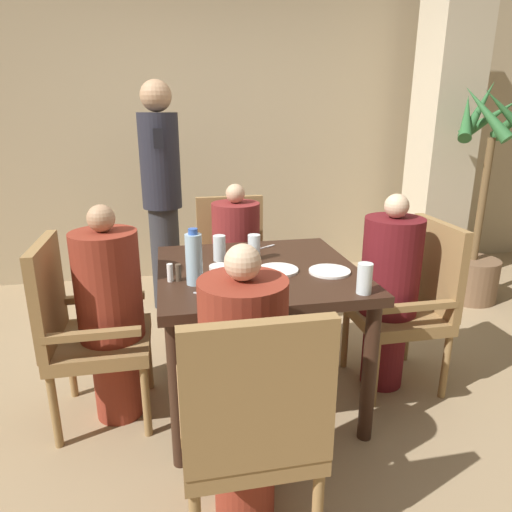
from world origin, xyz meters
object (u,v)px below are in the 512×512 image
at_px(potted_palm, 479,225).
at_px(glass_tall_far, 219,248).
at_px(diner_in_right_chair, 389,291).
at_px(glass_tall_mid, 365,278).
at_px(diner_in_left_chair, 111,313).
at_px(bowl_small, 220,269).
at_px(chair_near_corner, 251,422).
at_px(diner_in_near_chair, 244,385).
at_px(chair_right_side, 411,299).
at_px(chair_far_side, 233,261).
at_px(chair_left_side, 82,327).
at_px(plate_main_left, 330,271).
at_px(teacup_with_saucer, 235,276).
at_px(standing_host, 162,192).
at_px(diner_in_far_chair, 236,262).
at_px(water_bottle, 194,258).
at_px(glass_tall_near, 254,247).
at_px(plate_main_right, 278,270).

distance_m(potted_palm, glass_tall_far, 2.42).
bearing_deg(diner_in_right_chair, glass_tall_mid, -129.74).
distance_m(diner_in_left_chair, bowl_small, 0.59).
bearing_deg(chair_near_corner, diner_in_near_chair, 90.00).
bearing_deg(diner_in_near_chair, chair_right_side, 33.98).
distance_m(diner_in_left_chair, chair_right_side, 1.64).
relative_size(chair_far_side, potted_palm, 0.54).
relative_size(chair_left_side, plate_main_left, 4.61).
xyz_separation_m(chair_right_side, teacup_with_saucer, (-1.04, -0.17, 0.27)).
distance_m(diner_in_near_chair, glass_tall_mid, 0.72).
bearing_deg(standing_host, diner_in_right_chair, -48.71).
xyz_separation_m(diner_in_far_chair, teacup_with_saucer, (-0.14, -0.90, 0.23)).
height_order(diner_in_right_chair, water_bottle, diner_in_right_chair).
bearing_deg(glass_tall_far, glass_tall_mid, -46.05).
bearing_deg(water_bottle, diner_in_far_chair, 69.60).
height_order(diner_in_far_chair, potted_palm, potted_palm).
bearing_deg(chair_right_side, chair_near_corner, -141.18).
distance_m(diner_in_near_chair, plate_main_left, 0.84).
xyz_separation_m(diner_in_right_chair, diner_in_near_chair, (-0.95, -0.74, -0.01)).
height_order(teacup_with_saucer, glass_tall_far, glass_tall_far).
distance_m(chair_far_side, glass_tall_mid, 1.40).
bearing_deg(diner_in_left_chair, glass_tall_near, 11.03).
height_order(diner_in_left_chair, teacup_with_saucer, diner_in_left_chair).
bearing_deg(chair_left_side, chair_near_corner, -52.01).
xyz_separation_m(chair_far_side, standing_host, (-0.47, 0.51, 0.43)).
height_order(bowl_small, glass_tall_mid, glass_tall_mid).
bearing_deg(plate_main_right, diner_in_far_chair, 96.40).
distance_m(potted_palm, water_bottle, 2.70).
bearing_deg(glass_tall_mid, teacup_with_saucer, 154.12).
distance_m(chair_right_side, plate_main_right, 0.84).
bearing_deg(diner_in_near_chair, standing_host, 97.22).
bearing_deg(chair_right_side, glass_tall_mid, -139.41).
bearing_deg(chair_far_side, bowl_small, -102.25).
bearing_deg(diner_in_left_chair, diner_in_far_chair, 44.59).
bearing_deg(standing_host, chair_near_corner, -83.23).
distance_m(chair_right_side, bowl_small, 1.12).
distance_m(diner_in_far_chair, plate_main_right, 0.84).
height_order(diner_in_left_chair, glass_tall_far, diner_in_left_chair).
relative_size(standing_host, potted_palm, 0.98).
bearing_deg(water_bottle, chair_far_side, 72.21).
xyz_separation_m(diner_in_left_chair, chair_right_side, (1.64, 0.00, -0.06)).
height_order(diner_in_near_chair, glass_tall_far, diner_in_near_chair).
bearing_deg(chair_far_side, glass_tall_far, -104.03).
distance_m(plate_main_left, teacup_with_saucer, 0.49).
bearing_deg(teacup_with_saucer, standing_host, 101.92).
xyz_separation_m(chair_far_side, bowl_small, (-0.20, -0.91, 0.27)).
xyz_separation_m(potted_palm, plate_main_left, (-1.73, -1.17, 0.13)).
xyz_separation_m(diner_in_left_chair, chair_near_corner, (0.55, -0.88, -0.06)).
bearing_deg(diner_in_right_chair, chair_right_side, 0.00).
distance_m(standing_host, glass_tall_mid, 2.02).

